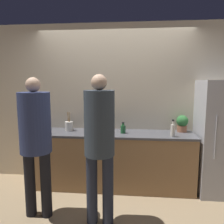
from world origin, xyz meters
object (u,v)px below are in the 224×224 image
(bottle_green, at_px, (123,129))
(bottle_clear, at_px, (173,130))
(person_center, at_px, (99,137))
(person_left, at_px, (35,134))
(utensil_crock, at_px, (69,126))
(fruit_bowl, at_px, (100,129))
(cup_black, at_px, (70,126))
(potted_plant, at_px, (182,123))
(refrigerator, at_px, (222,138))

(bottle_green, bearing_deg, bottle_clear, -12.16)
(person_center, relative_size, bottle_clear, 6.99)
(person_left, height_order, bottle_clear, person_left)
(bottle_green, bearing_deg, utensil_crock, 174.16)
(bottle_green, bearing_deg, person_left, -140.54)
(person_left, xyz_separation_m, bottle_green, (1.01, 0.83, -0.09))
(utensil_crock, distance_m, bottle_clear, 1.62)
(bottle_clear, xyz_separation_m, bottle_green, (-0.72, 0.16, -0.03))
(fruit_bowl, bearing_deg, bottle_green, -0.08)
(utensil_crock, distance_m, bottle_green, 0.88)
(cup_black, bearing_deg, fruit_bowl, -21.55)
(fruit_bowl, xyz_separation_m, bottle_clear, (1.09, -0.16, 0.05))
(person_center, height_order, potted_plant, person_center)
(bottle_green, xyz_separation_m, potted_plant, (0.92, 0.18, 0.08))
(person_center, xyz_separation_m, bottle_clear, (0.95, 0.75, -0.06))
(potted_plant, bearing_deg, cup_black, 179.12)
(person_left, relative_size, bottle_clear, 6.87)
(utensil_crock, bearing_deg, potted_plant, 2.93)
(person_center, bearing_deg, fruit_bowl, 98.71)
(bottle_clear, bearing_deg, bottle_green, 167.84)
(utensil_crock, xyz_separation_m, cup_black, (-0.02, 0.12, -0.03))
(refrigerator, distance_m, person_center, 1.94)
(bottle_green, bearing_deg, refrigerator, 0.14)
(bottle_green, bearing_deg, fruit_bowl, 179.92)
(bottle_green, bearing_deg, person_center, -104.13)
(refrigerator, xyz_separation_m, person_center, (-1.70, -0.91, 0.20))
(person_left, distance_m, cup_black, 1.06)
(bottle_clear, bearing_deg, fruit_bowl, 171.84)
(fruit_bowl, distance_m, bottle_clear, 1.10)
(person_left, distance_m, person_center, 0.79)
(bottle_green, bearing_deg, potted_plant, 11.15)
(refrigerator, bearing_deg, bottle_green, -179.86)
(person_left, height_order, utensil_crock, person_left)
(person_left, relative_size, person_center, 0.98)
(person_left, height_order, person_center, person_center)
(refrigerator, bearing_deg, person_left, -161.38)
(refrigerator, relative_size, cup_black, 16.79)
(fruit_bowl, height_order, bottle_clear, bottle_clear)
(potted_plant, bearing_deg, fruit_bowl, -171.99)
(bottle_clear, relative_size, bottle_green, 1.48)
(person_left, xyz_separation_m, cup_black, (0.12, 1.04, -0.11))
(bottle_green, bearing_deg, cup_black, 166.82)
(refrigerator, relative_size, utensil_crock, 5.55)
(refrigerator, relative_size, potted_plant, 6.39)
(person_left, height_order, fruit_bowl, person_left)
(fruit_bowl, bearing_deg, refrigerator, 0.09)
(fruit_bowl, relative_size, potted_plant, 1.32)
(refrigerator, bearing_deg, potted_plant, 162.03)
(person_left, height_order, bottle_green, person_left)
(refrigerator, distance_m, cup_black, 2.38)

